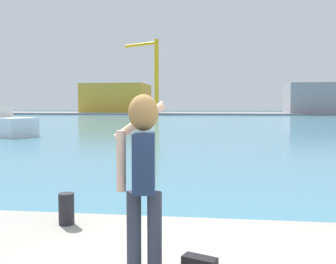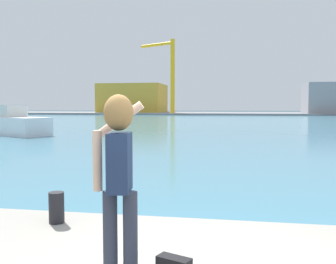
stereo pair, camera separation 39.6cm
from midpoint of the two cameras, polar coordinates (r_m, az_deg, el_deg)
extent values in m
plane|color=#334751|center=(53.55, 9.80, 1.55)|extent=(220.00, 220.00, 0.00)
cube|color=teal|center=(55.55, 9.81, 1.64)|extent=(140.00, 100.00, 0.02)
cube|color=gray|center=(95.52, 9.89, 2.71)|extent=(140.00, 20.00, 0.42)
cylinder|color=#2D3342|center=(3.84, -5.53, -14.70)|extent=(0.14, 0.14, 0.82)
cylinder|color=#2D3342|center=(3.79, -2.52, -14.92)|extent=(0.14, 0.14, 0.82)
cube|color=#1E2D4C|center=(3.65, -4.09, -4.51)|extent=(0.24, 0.36, 0.56)
sphere|color=#E0B293|center=(3.61, -4.13, 2.73)|extent=(0.22, 0.22, 0.22)
ellipsoid|color=olive|center=(3.59, -4.21, 2.88)|extent=(0.28, 0.26, 0.34)
cylinder|color=#E0B293|center=(3.71, -7.40, -4.24)|extent=(0.09, 0.09, 0.58)
cylinder|color=#E0B293|center=(3.84, -4.48, 1.60)|extent=(0.53, 0.15, 0.40)
cube|color=black|center=(3.96, -4.28, 4.14)|extent=(0.02, 0.07, 0.14)
cylinder|color=black|center=(5.62, -14.22, -10.80)|extent=(0.21, 0.21, 0.43)
cube|color=white|center=(30.40, -21.24, 0.82)|extent=(6.31, 4.73, 1.32)
cube|color=silver|center=(31.00, -22.00, 2.90)|extent=(2.62, 2.44, 0.88)
cube|color=gold|center=(100.72, -5.08, 4.99)|extent=(15.87, 13.30, 7.21)
cylinder|color=yellow|center=(89.51, 0.82, 8.24)|extent=(1.00, 1.00, 16.92)
cylinder|color=yellow|center=(93.40, -1.55, 12.79)|extent=(8.70, 5.25, 0.70)
camera|label=1|loc=(0.20, -88.69, 0.09)|focal=41.17mm
camera|label=2|loc=(0.20, 91.31, -0.09)|focal=41.17mm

